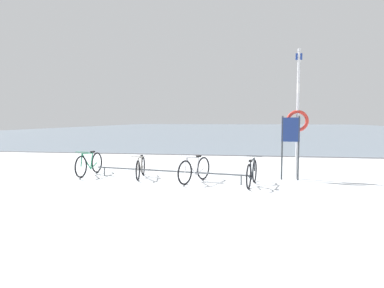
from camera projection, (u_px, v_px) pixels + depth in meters
ground at (239, 130)px, 60.57m from camera, size 80.00×132.00×0.08m
bike_rack at (168, 171)px, 10.37m from camera, size 5.09×0.97×0.31m
bicycle_0 at (89, 164)px, 11.24m from camera, size 0.46×1.77×0.84m
bicycle_1 at (141, 167)px, 10.74m from camera, size 0.46×1.65×0.75m
bicycle_2 at (194, 170)px, 9.99m from camera, size 0.77×1.60×0.84m
bicycle_3 at (252, 173)px, 9.46m from camera, size 0.47×1.67×0.81m
info_sign at (291, 137)px, 10.30m from camera, size 0.55×0.07×2.00m
rescue_post at (297, 117)px, 10.45m from camera, size 0.69×0.11×4.09m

